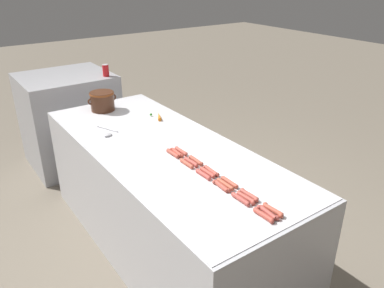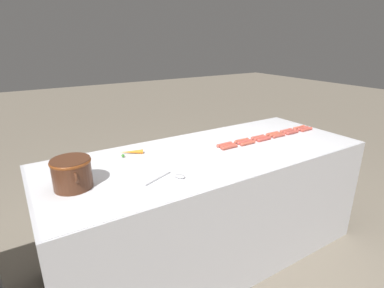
# 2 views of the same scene
# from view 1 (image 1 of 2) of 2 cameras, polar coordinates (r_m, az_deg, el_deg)

# --- Properties ---
(ground_plane) EXTENTS (20.00, 20.00, 0.00)m
(ground_plane) POSITION_cam_1_polar(r_m,az_deg,el_deg) (3.29, -3.90, -14.59)
(ground_plane) COLOR #756B5B
(griddle_counter) EXTENTS (0.96, 2.43, 0.90)m
(griddle_counter) POSITION_cam_1_polar(r_m,az_deg,el_deg) (3.02, -4.15, -8.02)
(griddle_counter) COLOR #BCBCC1
(griddle_counter) RESTS_ON ground_plane
(back_cabinet) EXTENTS (0.94, 0.85, 1.04)m
(back_cabinet) POSITION_cam_1_polar(r_m,az_deg,el_deg) (4.53, -17.77, 3.44)
(back_cabinet) COLOR #A0A0A4
(back_cabinet) RESTS_ON ground_plane
(hot_dog_0) EXTENTS (0.03, 0.15, 0.03)m
(hot_dog_0) POSITION_cam_1_polar(r_m,az_deg,el_deg) (2.06, 10.63, -10.42)
(hot_dog_0) COLOR #B7483B
(hot_dog_0) RESTS_ON griddle_counter
(hot_dog_1) EXTENTS (0.03, 0.15, 0.03)m
(hot_dog_1) POSITION_cam_1_polar(r_m,az_deg,el_deg) (2.17, 7.27, -8.17)
(hot_dog_1) COLOR #AB463D
(hot_dog_1) RESTS_ON griddle_counter
(hot_dog_2) EXTENTS (0.03, 0.15, 0.03)m
(hot_dog_2) POSITION_cam_1_polar(r_m,az_deg,el_deg) (2.28, 4.42, -6.31)
(hot_dog_2) COLOR #AE483B
(hot_dog_2) RESTS_ON griddle_counter
(hot_dog_3) EXTENTS (0.03, 0.15, 0.03)m
(hot_dog_3) POSITION_cam_1_polar(r_m,az_deg,el_deg) (2.39, 1.69, -4.56)
(hot_dog_3) COLOR #B74840
(hot_dog_3) RESTS_ON griddle_counter
(hot_dog_4) EXTENTS (0.03, 0.15, 0.03)m
(hot_dog_4) POSITION_cam_1_polar(r_m,az_deg,el_deg) (2.52, -0.80, -2.93)
(hot_dog_4) COLOR #B34D3A
(hot_dog_4) RESTS_ON griddle_counter
(hot_dog_5) EXTENTS (0.03, 0.15, 0.03)m
(hot_dog_5) POSITION_cam_1_polar(r_m,az_deg,el_deg) (2.66, -2.91, -1.41)
(hot_dog_5) COLOR #AC4A3A
(hot_dog_5) RESTS_ON griddle_counter
(hot_dog_6) EXTENTS (0.04, 0.15, 0.03)m
(hot_dog_6) POSITION_cam_1_polar(r_m,az_deg,el_deg) (2.09, 11.27, -10.03)
(hot_dog_6) COLOR #AE483F
(hot_dog_6) RESTS_ON griddle_counter
(hot_dog_7) EXTENTS (0.04, 0.15, 0.03)m
(hot_dog_7) POSITION_cam_1_polar(r_m,az_deg,el_deg) (2.19, 8.06, -7.94)
(hot_dog_7) COLOR #B04A3E
(hot_dog_7) RESTS_ON griddle_counter
(hot_dog_8) EXTENTS (0.03, 0.15, 0.03)m
(hot_dog_8) POSITION_cam_1_polar(r_m,az_deg,el_deg) (2.30, 5.00, -6.02)
(hot_dog_8) COLOR #B1513A
(hot_dog_8) RESTS_ON griddle_counter
(hot_dog_9) EXTENTS (0.03, 0.15, 0.03)m
(hot_dog_9) POSITION_cam_1_polar(r_m,az_deg,el_deg) (2.42, 2.32, -4.27)
(hot_dog_9) COLOR #B64A3E
(hot_dog_9) RESTS_ON griddle_counter
(hot_dog_10) EXTENTS (0.03, 0.15, 0.03)m
(hot_dog_10) POSITION_cam_1_polar(r_m,az_deg,el_deg) (2.54, -0.13, -2.70)
(hot_dog_10) COLOR #B7493F
(hot_dog_10) RESTS_ON griddle_counter
(hot_dog_11) EXTENTS (0.03, 0.15, 0.03)m
(hot_dog_11) POSITION_cam_1_polar(r_m,az_deg,el_deg) (2.67, -2.31, -1.28)
(hot_dog_11) COLOR #B44839
(hot_dog_11) RESTS_ON griddle_counter
(hot_dog_12) EXTENTS (0.04, 0.15, 0.03)m
(hot_dog_12) POSITION_cam_1_polar(r_m,az_deg,el_deg) (2.11, 12.01, -9.63)
(hot_dog_12) COLOR #BA503C
(hot_dog_12) RESTS_ON griddle_counter
(hot_dog_13) EXTENTS (0.03, 0.15, 0.03)m
(hot_dog_13) POSITION_cam_1_polar(r_m,az_deg,el_deg) (2.21, 8.56, -7.56)
(hot_dog_13) COLOR #B14E42
(hot_dog_13) RESTS_ON griddle_counter
(hot_dog_14) EXTENTS (0.03, 0.15, 0.03)m
(hot_dog_14) POSITION_cam_1_polar(r_m,az_deg,el_deg) (2.32, 5.63, -5.71)
(hot_dog_14) COLOR #B6503D
(hot_dog_14) RESTS_ON griddle_counter
(hot_dog_15) EXTENTS (0.03, 0.15, 0.03)m
(hot_dog_15) POSITION_cam_1_polar(r_m,az_deg,el_deg) (2.44, 2.87, -4.04)
(hot_dog_15) COLOR #AD4A3E
(hot_dog_15) RESTS_ON griddle_counter
(hot_dog_16) EXTENTS (0.03, 0.15, 0.03)m
(hot_dog_16) POSITION_cam_1_polar(r_m,az_deg,el_deg) (2.56, 0.57, -2.47)
(hot_dog_16) COLOR #B04F3C
(hot_dog_16) RESTS_ON griddle_counter
(hot_dog_17) EXTENTS (0.03, 0.15, 0.03)m
(hot_dog_17) POSITION_cam_1_polar(r_m,az_deg,el_deg) (2.69, -1.64, -1.07)
(hot_dog_17) COLOR #B94F41
(hot_dog_17) RESTS_ON griddle_counter
(bean_pot) EXTENTS (0.27, 0.22, 0.17)m
(bean_pot) POSITION_cam_1_polar(r_m,az_deg,el_deg) (3.57, -13.28, 6.41)
(bean_pot) COLOR #472616
(bean_pot) RESTS_ON griddle_counter
(serving_spoon) EXTENTS (0.14, 0.26, 0.02)m
(serving_spoon) POSITION_cam_1_polar(r_m,az_deg,el_deg) (3.07, -12.50, 1.64)
(serving_spoon) COLOR #B7B7BC
(serving_spoon) RESTS_ON griddle_counter
(carrot) EXTENTS (0.10, 0.17, 0.03)m
(carrot) POSITION_cam_1_polar(r_m,az_deg,el_deg) (3.33, -5.02, 4.19)
(carrot) COLOR orange
(carrot) RESTS_ON griddle_counter
(soda_can) EXTENTS (0.07, 0.07, 0.12)m
(soda_can) POSITION_cam_1_polar(r_m,az_deg,el_deg) (4.19, -12.78, 10.68)
(soda_can) COLOR red
(soda_can) RESTS_ON back_cabinet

